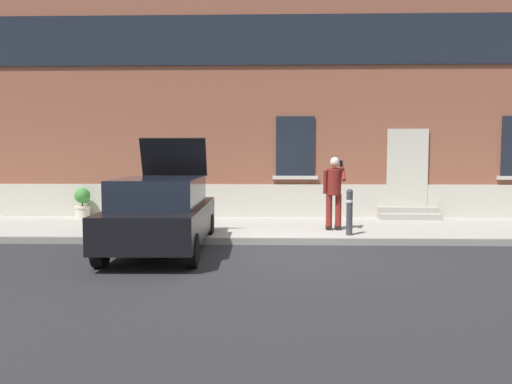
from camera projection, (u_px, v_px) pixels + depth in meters
ground_plane at (271, 253)px, 9.90m from camera, size 80.00×80.00×0.00m
sidewalk at (271, 229)px, 12.68m from camera, size 24.00×3.60×0.15m
curb_edge at (271, 241)px, 10.83m from camera, size 24.00×0.12×0.15m
building_facade at (271, 95)px, 14.89m from camera, size 24.00×1.52×7.50m
entrance_stoop at (408, 214)px, 14.09m from camera, size 1.70×0.64×0.32m
hatchback_car_black at (161, 213)px, 9.94m from camera, size 1.86×4.10×2.34m
bollard_near_person at (349, 210)px, 11.14m from camera, size 0.15×0.15×1.04m
person_on_phone at (334, 188)px, 11.86m from camera, size 0.51×0.48×1.75m
planter_cream at (83, 202)px, 14.21m from camera, size 0.44×0.44×0.86m
planter_olive at (164, 203)px, 13.82m from camera, size 0.44×0.44×0.86m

